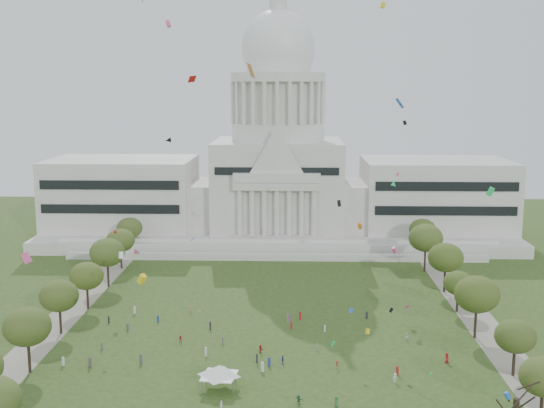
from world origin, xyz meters
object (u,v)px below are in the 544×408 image
at_px(big_bare_tree, 517,394).
at_px(event_tent, 219,370).
at_px(capitol, 278,175).
at_px(person_0, 447,358).

bearing_deg(big_bare_tree, event_tent, 157.38).
bearing_deg(capitol, event_tent, -93.61).
relative_size(capitol, event_tent, 17.51).
bearing_deg(person_0, big_bare_tree, -29.91).
height_order(big_bare_tree, person_0, big_bare_tree).
height_order(capitol, person_0, capitol).
bearing_deg(event_tent, big_bare_tree, -22.62).
relative_size(big_bare_tree, person_0, 6.19).
bearing_deg(person_0, capitol, 162.95).
distance_m(capitol, event_tent, 124.21).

